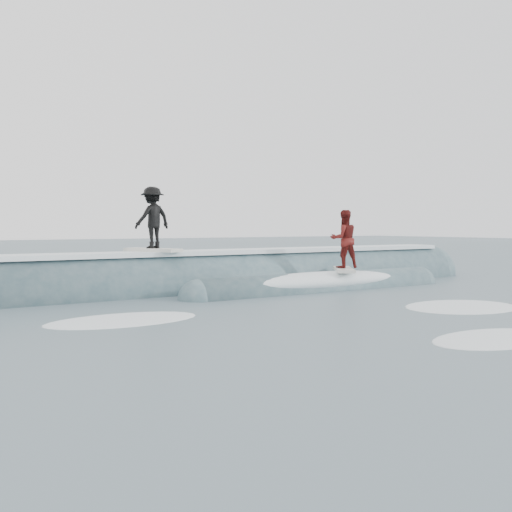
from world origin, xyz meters
TOP-DOWN VIEW (x-y plane):
  - ground at (0.00, 0.00)m, footprint 160.00×160.00m
  - breaking_wave at (0.26, 5.20)m, footprint 20.99×3.99m
  - surfer_black at (-3.13, 5.52)m, footprint 1.36×2.05m
  - surfer_red at (2.68, 3.32)m, footprint 1.61×1.95m
  - whitewater at (-0.08, -1.89)m, footprint 11.96×7.57m
  - far_swells at (-2.45, 17.65)m, footprint 39.57×8.65m

SIDE VIEW (x-z plane):
  - ground at x=0.00m, z-range 0.00..0.00m
  - whitewater at x=-0.08m, z-range -0.05..0.05m
  - far_swells at x=-2.45m, z-range -0.40..0.40m
  - breaking_wave at x=0.26m, z-range -1.17..1.25m
  - surfer_red at x=2.68m, z-range 0.55..2.57m
  - surfer_black at x=-3.13m, z-range 1.27..3.26m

